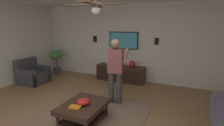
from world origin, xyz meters
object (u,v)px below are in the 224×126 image
(remote_white, at_px, (82,102))
(book, at_px, (75,107))
(armchair, at_px, (33,75))
(potted_plant_tall, at_px, (57,57))
(ceiling_fan, at_px, (96,6))
(wall_speaker_right, at_px, (95,39))
(vase_round, at_px, (132,64))
(media_console, at_px, (121,73))
(bowl, at_px, (83,102))
(wall_speaker_left, at_px, (157,41))
(person_standing, at_px, (115,68))
(tv, at_px, (123,40))
(coffee_table, at_px, (84,109))

(remote_white, distance_m, book, 0.25)
(armchair, distance_m, potted_plant_tall, 1.30)
(remote_white, bearing_deg, armchair, -178.28)
(armchair, bearing_deg, ceiling_fan, -20.03)
(armchair, xyz_separation_m, wall_speaker_right, (1.67, -1.50, 1.13))
(vase_round, bearing_deg, media_console, 92.27)
(bowl, xyz_separation_m, ceiling_fan, (0.18, -0.23, 1.86))
(bowl, height_order, wall_speaker_left, wall_speaker_left)
(armchair, distance_m, bowl, 3.24)
(media_console, height_order, bowl, media_console)
(book, bearing_deg, person_standing, 65.09)
(wall_speaker_left, bearing_deg, media_console, 102.56)
(ceiling_fan, bearing_deg, wall_speaker_left, -12.28)
(armchair, bearing_deg, wall_speaker_right, 48.52)
(armchair, xyz_separation_m, tv, (1.66, -2.65, 1.13))
(person_standing, distance_m, wall_speaker_left, 2.09)
(media_console, bearing_deg, wall_speaker_left, 102.56)
(coffee_table, distance_m, potted_plant_tall, 3.93)
(vase_round, bearing_deg, ceiling_fan, -177.78)
(armchair, bearing_deg, coffee_table, -24.27)
(remote_white, bearing_deg, coffee_table, 2.05)
(potted_plant_tall, bearing_deg, person_standing, -115.21)
(armchair, xyz_separation_m, coffee_table, (-1.34, -2.93, 0.02))
(book, distance_m, wall_speaker_left, 3.51)
(armchair, relative_size, tv, 0.78)
(coffee_table, relative_size, person_standing, 0.61)
(tv, xyz_separation_m, remote_white, (-2.98, -0.22, -0.99))
(potted_plant_tall, distance_m, remote_white, 3.86)
(coffee_table, bearing_deg, book, 167.98)
(coffee_table, bearing_deg, wall_speaker_left, -15.86)
(armchair, bearing_deg, vase_round, 25.48)
(potted_plant_tall, xyz_separation_m, wall_speaker_right, (0.43, -1.51, 0.74))
(armchair, relative_size, vase_round, 3.73)
(bowl, distance_m, vase_round, 2.81)
(tv, bearing_deg, coffee_table, 5.38)
(person_standing, height_order, vase_round, person_standing)
(potted_plant_tall, relative_size, wall_speaker_left, 4.33)
(coffee_table, relative_size, book, 4.55)
(coffee_table, relative_size, remote_white, 6.67)
(person_standing, bearing_deg, tv, 5.63)
(potted_plant_tall, height_order, remote_white, potted_plant_tall)
(potted_plant_tall, bearing_deg, media_console, -86.10)
(wall_speaker_left, bearing_deg, vase_round, 108.21)
(tv, distance_m, potted_plant_tall, 2.79)
(armchair, xyz_separation_m, vase_round, (1.43, -3.06, 0.38))
(tv, distance_m, bowl, 3.18)
(tv, distance_m, person_standing, 2.05)
(book, bearing_deg, bowl, 62.83)
(wall_speaker_left, xyz_separation_m, wall_speaker_right, (0.00, 2.29, -0.02))
(potted_plant_tall, bearing_deg, wall_speaker_right, -73.94)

